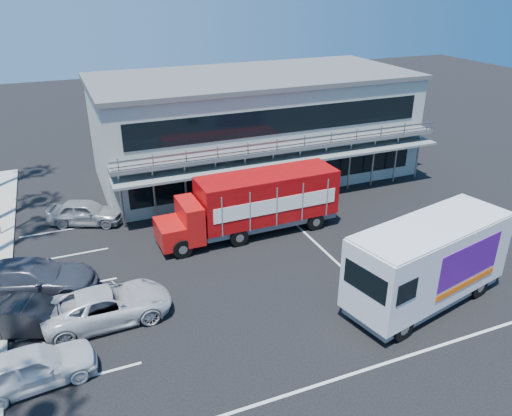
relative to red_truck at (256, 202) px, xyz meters
name	(u,v)px	position (x,y,z in m)	size (l,w,h in m)	color
ground	(313,282)	(0.58, -5.89, -1.92)	(120.00, 120.00, 0.00)	black
building	(254,125)	(3.58, 9.05, 1.74)	(22.40, 12.00, 7.30)	gray
red_truck	(256,202)	(0.00, 0.00, 0.00)	(10.41, 2.72, 3.49)	#B20F0E
white_van	(428,262)	(4.40, -9.14, 0.16)	(8.39, 4.41, 3.90)	silver
parked_car_a	(32,367)	(-11.92, -7.89, -1.16)	(1.79, 4.46, 1.52)	silver
parked_car_b	(32,317)	(-11.92, -4.69, -1.19)	(1.53, 4.38, 1.44)	black
parked_car_c	(108,305)	(-8.92, -5.09, -1.17)	(2.49, 5.39, 1.50)	silver
parked_car_d	(31,279)	(-11.92, -1.84, -1.06)	(2.39, 5.89, 1.71)	#323743
parked_car_e	(85,212)	(-8.92, 4.91, -1.17)	(1.75, 4.35, 1.48)	gray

